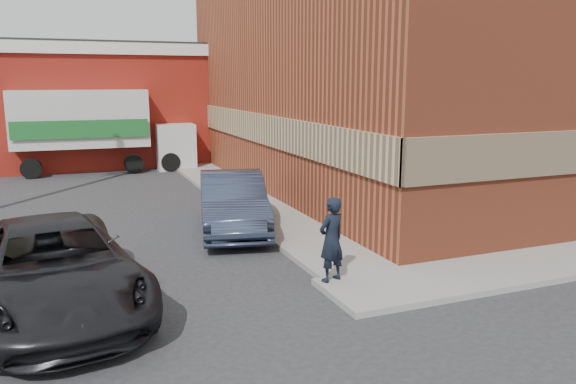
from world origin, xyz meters
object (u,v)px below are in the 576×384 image
object	(u,v)px
man	(331,240)
suv_a	(54,268)
warehouse	(34,104)
brick_building	(430,60)
box_truck	(98,125)
sedan	(232,202)

from	to	relation	value
man	suv_a	bearing A→B (deg)	-28.21
warehouse	suv_a	distance (m)	19.63
brick_building	box_truck	size ratio (longest dim) A/B	2.53
suv_a	box_truck	distance (m)	15.62
box_truck	man	bearing A→B (deg)	-76.36
man	sedan	world-z (taller)	man
man	suv_a	distance (m)	4.98
sedan	box_truck	distance (m)	11.90
brick_building	man	distance (m)	13.23
man	suv_a	world-z (taller)	man
box_truck	sedan	bearing A→B (deg)	-74.84
sedan	box_truck	size ratio (longest dim) A/B	0.64
warehouse	brick_building	bearing A→B (deg)	-37.20
man	sedan	distance (m)	4.71
suv_a	brick_building	bearing A→B (deg)	23.75
brick_building	warehouse	distance (m)	18.30
warehouse	box_truck	world-z (taller)	warehouse
brick_building	man	world-z (taller)	brick_building
man	sedan	size ratio (longest dim) A/B	0.35
brick_building	box_truck	xyz separation A→B (m)	(-11.88, 6.97, -2.65)
warehouse	suv_a	world-z (taller)	warehouse
brick_building	suv_a	size ratio (longest dim) A/B	3.30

